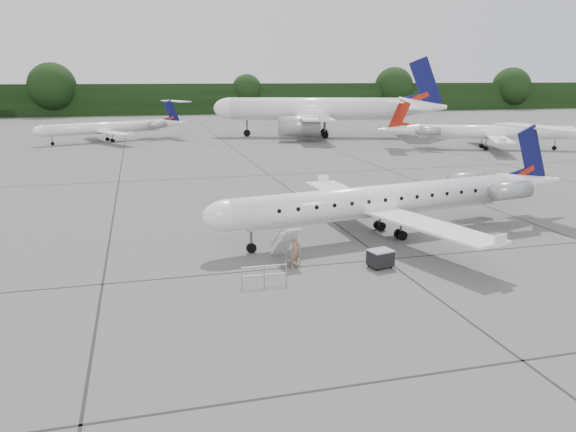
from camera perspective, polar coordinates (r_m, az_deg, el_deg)
name	(u,v)px	position (r m, az deg, el deg)	size (l,w,h in m)	color
ground	(473,270)	(31.09, 18.31, -5.21)	(320.00, 320.00, 0.00)	#5B5B59
treeline	(200,99)	(155.41, -8.90, 11.68)	(260.00, 4.00, 8.00)	black
main_regional_jet	(380,186)	(35.35, 9.29, 3.07)	(25.43, 18.31, 6.52)	white
airstair	(286,243)	(30.68, -0.25, -2.73)	(0.85, 2.19, 2.04)	white
passenger	(295,252)	(29.65, 0.73, -3.64)	(0.63, 0.41, 1.73)	#8A644B
safety_railing	(264,276)	(27.22, -2.42, -6.11)	(2.20, 0.08, 1.00)	#97999F
baggage_cart	(380,258)	(30.12, 9.37, -4.26)	(1.18, 0.96, 1.02)	black
bg_narrowbody	(314,98)	(94.95, 2.69, 11.92)	(35.81, 25.78, 12.85)	white
bg_regional_left	(103,122)	(91.76, -18.26, 9.04)	(23.08, 16.62, 6.05)	white
bg_regional_right	(492,125)	(83.10, 20.04, 8.67)	(25.48, 18.35, 6.69)	white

